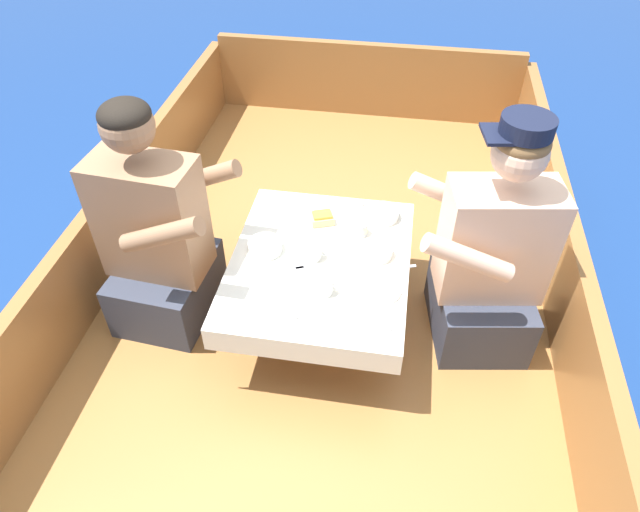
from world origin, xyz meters
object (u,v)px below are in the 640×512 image
Objects in this scene: sandwich at (322,218)px; coffee_cup_port at (325,286)px; person_port at (157,240)px; tin_can at (360,228)px; person_starboard at (489,261)px; coffee_cup_starboard at (312,251)px.

coffee_cup_port is at bearing -79.41° from sandwich.
sandwich is (0.63, 0.27, -0.02)m from person_port.
person_port is 0.83m from tin_can.
person_port is 1.00× the size of person_starboard.
coffee_cup_starboard reaches higher than coffee_cup_port.
person_starboard reaches higher than sandwich.
person_starboard reaches higher than person_port.
person_starboard is 0.69m from coffee_cup_starboard.
coffee_cup_port is at bearing -103.92° from tin_can.
sandwich is at bearing 28.10° from person_port.
coffee_cup_starboard is (0.62, 0.06, -0.02)m from person_port.
coffee_cup_starboard is (-0.69, -0.04, -0.02)m from person_starboard.
person_port is 0.68m from sandwich.
person_starboard is (1.31, 0.09, -0.00)m from person_port.
person_port is at bearing -174.93° from coffee_cup_starboard.
person_starboard is 0.65m from coffee_cup_port.
coffee_cup_starboard is (-0.08, 0.18, 0.00)m from coffee_cup_port.
person_port is 0.71m from coffee_cup_port.
coffee_cup_starboard reaches higher than sandwich.
person_port reaches higher than sandwich.
person_starboard is 0.70m from sandwich.
sandwich is 0.22m from coffee_cup_starboard.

